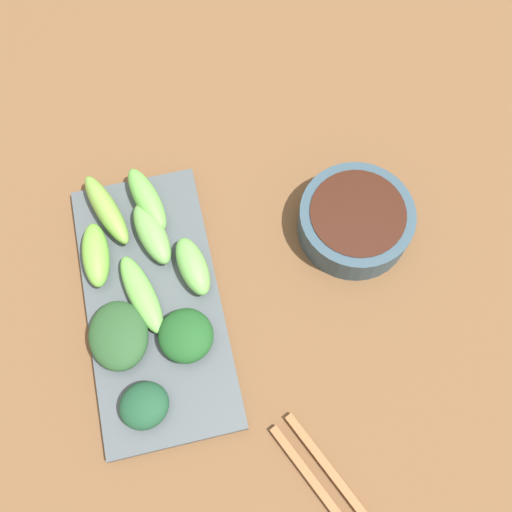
% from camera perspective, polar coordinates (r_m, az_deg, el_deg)
% --- Properties ---
extents(tabletop, '(2.10, 2.10, 0.02)m').
position_cam_1_polar(tabletop, '(0.66, -0.56, -0.97)').
color(tabletop, brown).
rests_on(tabletop, ground).
extents(sauce_bowl, '(0.13, 0.13, 0.04)m').
position_cam_1_polar(sauce_bowl, '(0.66, 9.60, 3.44)').
color(sauce_bowl, '#304855').
rests_on(sauce_bowl, tabletop).
extents(serving_plate, '(0.14, 0.30, 0.01)m').
position_cam_1_polar(serving_plate, '(0.64, -9.85, -4.53)').
color(serving_plate, '#484F54').
rests_on(serving_plate, tabletop).
extents(broccoli_leafy_0, '(0.06, 0.08, 0.03)m').
position_cam_1_polar(broccoli_leafy_0, '(0.62, -13.17, -7.51)').
color(broccoli_leafy_0, '#274D27').
rests_on(broccoli_leafy_0, serving_plate).
extents(broccoli_stalk_1, '(0.05, 0.09, 0.03)m').
position_cam_1_polar(broccoli_stalk_1, '(0.67, -10.51, 5.43)').
color(broccoli_stalk_1, '#68B54C').
rests_on(broccoli_stalk_1, serving_plate).
extents(broccoli_stalk_2, '(0.03, 0.07, 0.03)m').
position_cam_1_polar(broccoli_stalk_2, '(0.65, -15.24, 0.11)').
color(broccoli_stalk_2, '#70B840').
rests_on(broccoli_stalk_2, serving_plate).
extents(broccoli_leafy_3, '(0.06, 0.06, 0.03)m').
position_cam_1_polar(broccoli_leafy_3, '(0.61, -6.80, -7.66)').
color(broccoli_leafy_3, '#1C4F20').
rests_on(broccoli_leafy_3, serving_plate).
extents(broccoli_stalk_4, '(0.05, 0.08, 0.03)m').
position_cam_1_polar(broccoli_stalk_4, '(0.65, -10.03, 2.14)').
color(broccoli_stalk_4, '#6CA551').
rests_on(broccoli_stalk_4, serving_plate).
extents(broccoli_stalk_5, '(0.05, 0.10, 0.02)m').
position_cam_1_polar(broccoli_stalk_5, '(0.63, -11.02, -3.65)').
color(broccoli_stalk_5, '#6BB14D').
rests_on(broccoli_stalk_5, serving_plate).
extents(broccoli_leafy_6, '(0.06, 0.06, 0.03)m').
position_cam_1_polar(broccoli_leafy_6, '(0.60, -10.77, -14.03)').
color(broccoli_leafy_6, '#1B472C').
rests_on(broccoli_leafy_6, serving_plate).
extents(broccoli_stalk_7, '(0.05, 0.10, 0.03)m').
position_cam_1_polar(broccoli_stalk_7, '(0.67, -14.28, 4.39)').
color(broccoli_stalk_7, '#79AC43').
rests_on(broccoli_stalk_7, serving_plate).
extents(broccoli_stalk_8, '(0.04, 0.07, 0.03)m').
position_cam_1_polar(broccoli_stalk_8, '(0.63, -6.07, -1.30)').
color(broccoli_stalk_8, '#6DB253').
rests_on(broccoli_stalk_8, serving_plate).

